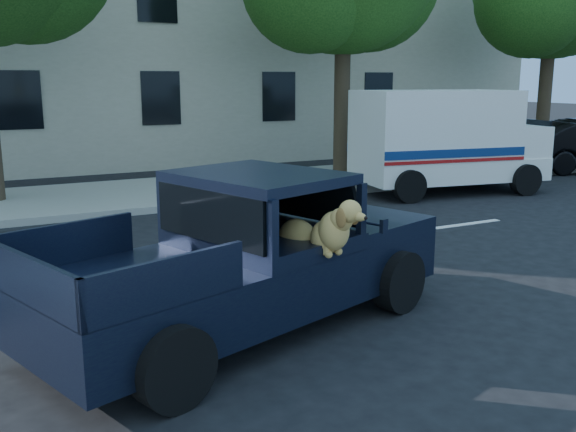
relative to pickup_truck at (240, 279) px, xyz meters
name	(u,v)px	position (x,y,z in m)	size (l,w,h in m)	color
ground	(414,314)	(2.03, -0.52, -0.59)	(120.00, 120.00, 0.00)	black
far_sidewalk	(176,192)	(2.03, 8.68, -0.52)	(60.00, 4.00, 0.15)	gray
lane_stripes	(383,235)	(4.03, 2.88, -0.59)	(21.60, 0.14, 0.01)	silver
building_main	(189,28)	(5.03, 15.98, 3.91)	(26.00, 6.00, 9.00)	beige
pickup_truck	(240,279)	(0.00, 0.00, 0.00)	(5.24, 3.32, 1.75)	black
mail_truck	(445,148)	(8.08, 5.96, 0.50)	(4.84, 2.95, 2.50)	silver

